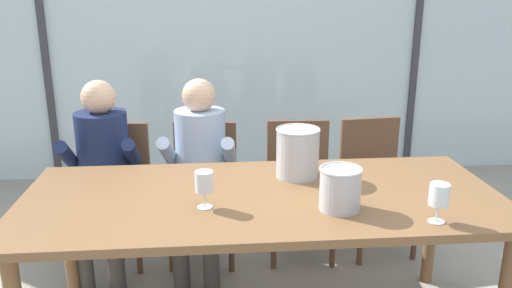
{
  "coord_description": "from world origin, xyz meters",
  "views": [
    {
      "loc": [
        -0.23,
        -2.3,
        1.73
      ],
      "look_at": [
        0.0,
        0.35,
        0.92
      ],
      "focal_mm": 36.06,
      "sensor_mm": 36.0,
      "label": 1
    }
  ],
  "objects_px": {
    "wine_glass_near_bucket": "(439,195)",
    "ice_bucket_secondary": "(340,188)",
    "chair_near_curtain": "(116,181)",
    "person_pale_blue_shirt": "(200,162)",
    "chair_center": "(299,177)",
    "wine_glass_by_left_taster": "(204,183)",
    "person_navy_polo": "(102,165)",
    "dining_table": "(262,208)",
    "chair_right_of_center": "(374,174)",
    "chair_left_of_center": "(204,180)",
    "ice_bucket_primary": "(298,152)"
  },
  "relations": [
    {
      "from": "chair_center",
      "to": "dining_table",
      "type": "bearing_deg",
      "value": -108.23
    },
    {
      "from": "chair_right_of_center",
      "to": "person_navy_polo",
      "type": "xyz_separation_m",
      "value": [
        -1.78,
        -0.15,
        0.17
      ]
    },
    {
      "from": "wine_glass_near_bucket",
      "to": "ice_bucket_secondary",
      "type": "bearing_deg",
      "value": 156.06
    },
    {
      "from": "chair_right_of_center",
      "to": "chair_center",
      "type": "bearing_deg",
      "value": 176.16
    },
    {
      "from": "person_pale_blue_shirt",
      "to": "wine_glass_near_bucket",
      "type": "xyz_separation_m",
      "value": [
        1.03,
        -1.14,
        0.21
      ]
    },
    {
      "from": "chair_near_curtain",
      "to": "chair_center",
      "type": "distance_m",
      "value": 1.22
    },
    {
      "from": "dining_table",
      "to": "chair_center",
      "type": "bearing_deg",
      "value": 69.39
    },
    {
      "from": "chair_right_of_center",
      "to": "ice_bucket_primary",
      "type": "xyz_separation_m",
      "value": [
        -0.65,
        -0.69,
        0.39
      ]
    },
    {
      "from": "dining_table",
      "to": "ice_bucket_secondary",
      "type": "relative_size",
      "value": 11.79
    },
    {
      "from": "chair_near_curtain",
      "to": "wine_glass_near_bucket",
      "type": "height_order",
      "value": "wine_glass_near_bucket"
    },
    {
      "from": "chair_center",
      "to": "chair_left_of_center",
      "type": "bearing_deg",
      "value": -178.34
    },
    {
      "from": "ice_bucket_primary",
      "to": "wine_glass_by_left_taster",
      "type": "relative_size",
      "value": 1.51
    },
    {
      "from": "chair_left_of_center",
      "to": "person_navy_polo",
      "type": "height_order",
      "value": "person_navy_polo"
    },
    {
      "from": "person_pale_blue_shirt",
      "to": "ice_bucket_primary",
      "type": "xyz_separation_m",
      "value": [
        0.53,
        -0.53,
        0.22
      ]
    },
    {
      "from": "chair_center",
      "to": "wine_glass_near_bucket",
      "type": "distance_m",
      "value": 1.38
    },
    {
      "from": "person_pale_blue_shirt",
      "to": "wine_glass_near_bucket",
      "type": "height_order",
      "value": "person_pale_blue_shirt"
    },
    {
      "from": "dining_table",
      "to": "chair_near_curtain",
      "type": "bearing_deg",
      "value": 133.12
    },
    {
      "from": "chair_near_curtain",
      "to": "chair_right_of_center",
      "type": "height_order",
      "value": "same"
    },
    {
      "from": "ice_bucket_secondary",
      "to": "wine_glass_by_left_taster",
      "type": "bearing_deg",
      "value": 173.4
    },
    {
      "from": "chair_center",
      "to": "ice_bucket_secondary",
      "type": "bearing_deg",
      "value": -88.14
    },
    {
      "from": "chair_center",
      "to": "ice_bucket_primary",
      "type": "height_order",
      "value": "ice_bucket_primary"
    },
    {
      "from": "chair_left_of_center",
      "to": "wine_glass_by_left_taster",
      "type": "height_order",
      "value": "wine_glass_by_left_taster"
    },
    {
      "from": "chair_center",
      "to": "wine_glass_near_bucket",
      "type": "xyz_separation_m",
      "value": [
        0.37,
        -1.27,
        0.38
      ]
    },
    {
      "from": "chair_right_of_center",
      "to": "wine_glass_near_bucket",
      "type": "height_order",
      "value": "wine_glass_near_bucket"
    },
    {
      "from": "dining_table",
      "to": "chair_right_of_center",
      "type": "distance_m",
      "value": 1.28
    },
    {
      "from": "chair_near_curtain",
      "to": "person_pale_blue_shirt",
      "type": "relative_size",
      "value": 0.73
    },
    {
      "from": "person_navy_polo",
      "to": "person_pale_blue_shirt",
      "type": "relative_size",
      "value": 1.0
    },
    {
      "from": "chair_left_of_center",
      "to": "person_pale_blue_shirt",
      "type": "relative_size",
      "value": 0.73
    },
    {
      "from": "chair_center",
      "to": "ice_bucket_primary",
      "type": "xyz_separation_m",
      "value": [
        -0.13,
        -0.67,
        0.39
      ]
    },
    {
      "from": "chair_right_of_center",
      "to": "ice_bucket_secondary",
      "type": "relative_size",
      "value": 4.48
    },
    {
      "from": "chair_left_of_center",
      "to": "chair_center",
      "type": "distance_m",
      "value": 0.63
    },
    {
      "from": "chair_right_of_center",
      "to": "person_pale_blue_shirt",
      "type": "relative_size",
      "value": 0.73
    },
    {
      "from": "chair_near_curtain",
      "to": "person_navy_polo",
      "type": "bearing_deg",
      "value": -98.94
    },
    {
      "from": "chair_center",
      "to": "ice_bucket_primary",
      "type": "bearing_deg",
      "value": -98.65
    },
    {
      "from": "chair_right_of_center",
      "to": "chair_left_of_center",
      "type": "bearing_deg",
      "value": 174.58
    },
    {
      "from": "chair_left_of_center",
      "to": "chair_near_curtain",
      "type": "bearing_deg",
      "value": -177.11
    },
    {
      "from": "chair_right_of_center",
      "to": "wine_glass_by_left_taster",
      "type": "xyz_separation_m",
      "value": [
        -1.14,
        -1.05,
        0.38
      ]
    },
    {
      "from": "chair_near_curtain",
      "to": "person_pale_blue_shirt",
      "type": "xyz_separation_m",
      "value": [
        0.56,
        -0.17,
        0.17
      ]
    },
    {
      "from": "dining_table",
      "to": "person_pale_blue_shirt",
      "type": "relative_size",
      "value": 1.93
    },
    {
      "from": "chair_left_of_center",
      "to": "chair_right_of_center",
      "type": "bearing_deg",
      "value": 6.01
    },
    {
      "from": "chair_left_of_center",
      "to": "ice_bucket_primary",
      "type": "distance_m",
      "value": 0.93
    },
    {
      "from": "chair_center",
      "to": "wine_glass_by_left_taster",
      "type": "relative_size",
      "value": 5.07
    },
    {
      "from": "person_pale_blue_shirt",
      "to": "ice_bucket_secondary",
      "type": "height_order",
      "value": "person_pale_blue_shirt"
    },
    {
      "from": "dining_table",
      "to": "person_navy_polo",
      "type": "relative_size",
      "value": 1.93
    },
    {
      "from": "chair_left_of_center",
      "to": "person_pale_blue_shirt",
      "type": "bearing_deg",
      "value": -94.22
    },
    {
      "from": "chair_left_of_center",
      "to": "person_pale_blue_shirt",
      "type": "xyz_separation_m",
      "value": [
        -0.02,
        -0.14,
        0.17
      ]
    },
    {
      "from": "dining_table",
      "to": "wine_glass_by_left_taster",
      "type": "relative_size",
      "value": 13.33
    },
    {
      "from": "wine_glass_by_left_taster",
      "to": "dining_table",
      "type": "bearing_deg",
      "value": 25.49
    },
    {
      "from": "chair_left_of_center",
      "to": "ice_bucket_secondary",
      "type": "distance_m",
      "value": 1.33
    },
    {
      "from": "chair_left_of_center",
      "to": "person_navy_polo",
      "type": "xyz_separation_m",
      "value": [
        -0.62,
        -0.14,
        0.17
      ]
    }
  ]
}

